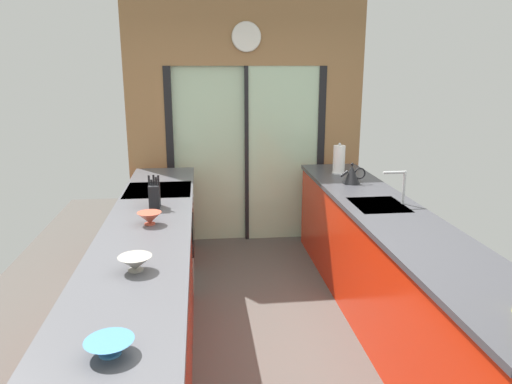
% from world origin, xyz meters
% --- Properties ---
extents(ground_plane, '(5.04, 7.60, 0.02)m').
position_xyz_m(ground_plane, '(0.00, 0.60, -0.01)').
color(ground_plane, '#4C4742').
extents(back_wall_unit, '(2.64, 0.12, 2.70)m').
position_xyz_m(back_wall_unit, '(0.00, 2.40, 1.53)').
color(back_wall_unit, olive).
rests_on(back_wall_unit, ground_plane).
extents(left_counter_run, '(0.62, 3.80, 0.92)m').
position_xyz_m(left_counter_run, '(-0.91, 0.13, 0.47)').
color(left_counter_run, red).
rests_on(left_counter_run, ground_plane).
extents(right_counter_run, '(0.62, 3.80, 0.92)m').
position_xyz_m(right_counter_run, '(0.91, 0.30, 0.46)').
color(right_counter_run, red).
rests_on(right_counter_run, ground_plane).
extents(sink_faucet, '(0.19, 0.02, 0.27)m').
position_xyz_m(sink_faucet, '(1.06, 0.55, 1.10)').
color(sink_faucet, '#B7BABC').
rests_on(sink_faucet, right_counter_run).
extents(oven_range, '(0.60, 0.60, 0.92)m').
position_xyz_m(oven_range, '(-0.91, 1.25, 0.46)').
color(oven_range, '#B7BABC').
rests_on(oven_range, ground_plane).
extents(mixing_bowl_near, '(0.19, 0.19, 0.06)m').
position_xyz_m(mixing_bowl_near, '(-0.89, -1.33, 0.95)').
color(mixing_bowl_near, teal).
rests_on(mixing_bowl_near, left_counter_run).
extents(mixing_bowl_mid, '(0.18, 0.18, 0.08)m').
position_xyz_m(mixing_bowl_mid, '(-0.89, -0.54, 0.96)').
color(mixing_bowl_mid, gray).
rests_on(mixing_bowl_mid, left_counter_run).
extents(mixing_bowl_far, '(0.17, 0.17, 0.09)m').
position_xyz_m(mixing_bowl_far, '(-0.89, 0.26, 0.97)').
color(mixing_bowl_far, '#BC4C38').
rests_on(mixing_bowl_far, left_counter_run).
extents(knife_block, '(0.09, 0.14, 0.26)m').
position_xyz_m(knife_block, '(-0.89, 0.68, 1.02)').
color(knife_block, black).
rests_on(knife_block, left_counter_run).
extents(kettle, '(0.25, 0.17, 0.20)m').
position_xyz_m(kettle, '(0.89, 1.27, 1.01)').
color(kettle, black).
rests_on(kettle, right_counter_run).
extents(paper_towel_roll, '(0.14, 0.14, 0.32)m').
position_xyz_m(paper_towel_roll, '(0.89, 1.71, 1.06)').
color(paper_towel_roll, '#B7BABC').
rests_on(paper_towel_roll, right_counter_run).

